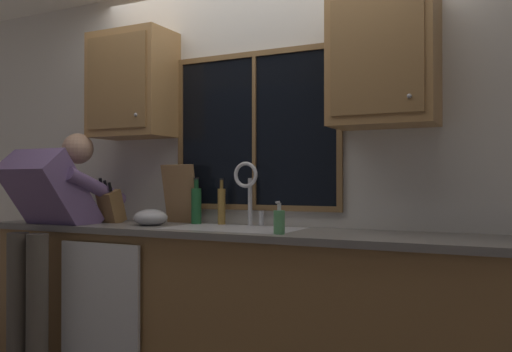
{
  "coord_description": "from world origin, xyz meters",
  "views": [
    {
      "loc": [
        1.53,
        -3.14,
        1.2
      ],
      "look_at": [
        0.11,
        -0.3,
        1.23
      ],
      "focal_mm": 38.29,
      "sensor_mm": 36.0,
      "label": 1
    }
  ],
  "objects_px": {
    "person_standing": "(48,220)",
    "bottle_tall_clear": "(222,205)",
    "soap_dispenser": "(279,222)",
    "mixing_bowl": "(151,218)",
    "knife_block": "(111,207)",
    "cutting_board": "(180,194)",
    "bottle_green_glass": "(196,205)"
  },
  "relations": [
    {
      "from": "mixing_bowl",
      "to": "bottle_tall_clear",
      "type": "xyz_separation_m",
      "value": [
        0.38,
        0.25,
        0.08
      ]
    },
    {
      "from": "soap_dispenser",
      "to": "mixing_bowl",
      "type": "bearing_deg",
      "value": 170.24
    },
    {
      "from": "person_standing",
      "to": "bottle_green_glass",
      "type": "height_order",
      "value": "person_standing"
    },
    {
      "from": "cutting_board",
      "to": "bottle_tall_clear",
      "type": "xyz_separation_m",
      "value": [
        0.32,
        0.01,
        -0.07
      ]
    },
    {
      "from": "person_standing",
      "to": "mixing_bowl",
      "type": "relative_size",
      "value": 7.11
    },
    {
      "from": "cutting_board",
      "to": "mixing_bowl",
      "type": "bearing_deg",
      "value": -103.58
    },
    {
      "from": "person_standing",
      "to": "mixing_bowl",
      "type": "bearing_deg",
      "value": 23.36
    },
    {
      "from": "bottle_green_glass",
      "to": "bottle_tall_clear",
      "type": "bearing_deg",
      "value": 12.04
    },
    {
      "from": "cutting_board",
      "to": "bottle_green_glass",
      "type": "height_order",
      "value": "cutting_board"
    },
    {
      "from": "mixing_bowl",
      "to": "soap_dispenser",
      "type": "distance_m",
      "value": 0.98
    },
    {
      "from": "bottle_tall_clear",
      "to": "soap_dispenser",
      "type": "bearing_deg",
      "value": -35.02
    },
    {
      "from": "person_standing",
      "to": "bottle_tall_clear",
      "type": "relative_size",
      "value": 5.07
    },
    {
      "from": "mixing_bowl",
      "to": "bottle_tall_clear",
      "type": "distance_m",
      "value": 0.46
    },
    {
      "from": "cutting_board",
      "to": "bottle_green_glass",
      "type": "xyz_separation_m",
      "value": [
        0.15,
        -0.03,
        -0.07
      ]
    },
    {
      "from": "cutting_board",
      "to": "bottle_tall_clear",
      "type": "relative_size",
      "value": 1.32
    },
    {
      "from": "mixing_bowl",
      "to": "bottle_green_glass",
      "type": "relative_size",
      "value": 0.71
    },
    {
      "from": "person_standing",
      "to": "bottle_tall_clear",
      "type": "xyz_separation_m",
      "value": [
        0.99,
        0.51,
        0.09
      ]
    },
    {
      "from": "mixing_bowl",
      "to": "bottle_green_glass",
      "type": "xyz_separation_m",
      "value": [
        0.21,
        0.21,
        0.08
      ]
    },
    {
      "from": "knife_block",
      "to": "soap_dispenser",
      "type": "distance_m",
      "value": 1.36
    },
    {
      "from": "knife_block",
      "to": "cutting_board",
      "type": "xyz_separation_m",
      "value": [
        0.43,
        0.19,
        0.09
      ]
    },
    {
      "from": "knife_block",
      "to": "bottle_green_glass",
      "type": "relative_size",
      "value": 1.06
    },
    {
      "from": "bottle_green_glass",
      "to": "knife_block",
      "type": "bearing_deg",
      "value": -164.51
    },
    {
      "from": "knife_block",
      "to": "soap_dispenser",
      "type": "relative_size",
      "value": 1.82
    },
    {
      "from": "person_standing",
      "to": "cutting_board",
      "type": "height_order",
      "value": "person_standing"
    },
    {
      "from": "person_standing",
      "to": "cutting_board",
      "type": "distance_m",
      "value": 0.86
    },
    {
      "from": "person_standing",
      "to": "knife_block",
      "type": "height_order",
      "value": "person_standing"
    },
    {
      "from": "soap_dispenser",
      "to": "bottle_tall_clear",
      "type": "bearing_deg",
      "value": 144.98
    },
    {
      "from": "cutting_board",
      "to": "soap_dispenser",
      "type": "xyz_separation_m",
      "value": [
        0.91,
        -0.41,
        -0.13
      ]
    },
    {
      "from": "bottle_tall_clear",
      "to": "knife_block",
      "type": "bearing_deg",
      "value": -165.29
    },
    {
      "from": "knife_block",
      "to": "cutting_board",
      "type": "distance_m",
      "value": 0.48
    },
    {
      "from": "knife_block",
      "to": "bottle_green_glass",
      "type": "bearing_deg",
      "value": 15.49
    },
    {
      "from": "mixing_bowl",
      "to": "person_standing",
      "type": "bearing_deg",
      "value": -156.64
    }
  ]
}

